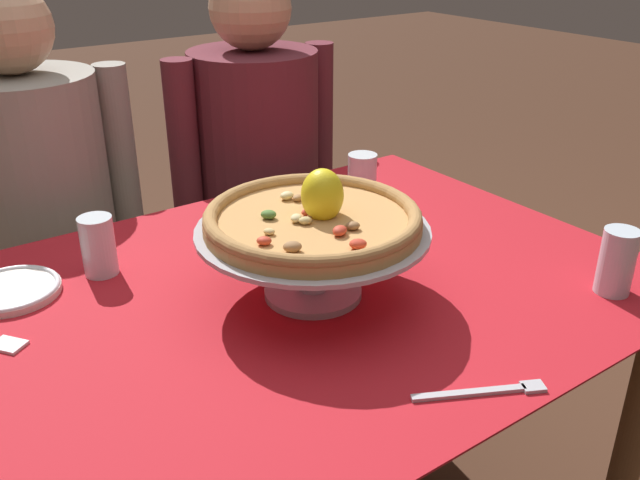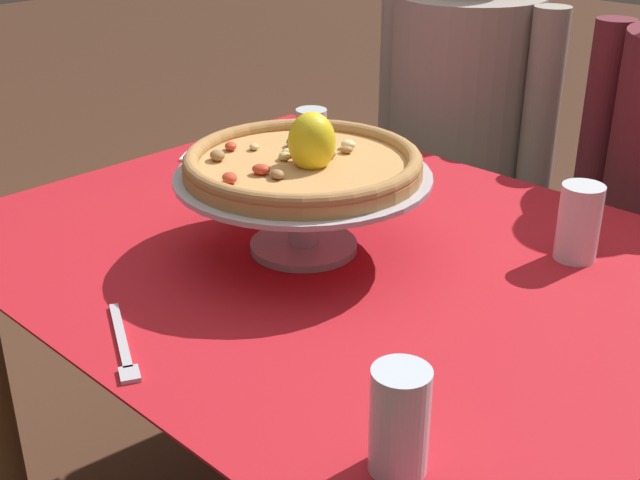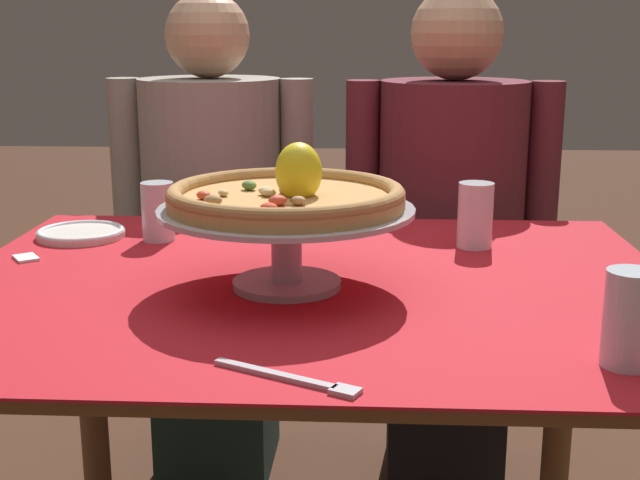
% 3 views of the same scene
% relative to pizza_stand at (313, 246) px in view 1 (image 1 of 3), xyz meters
% --- Properties ---
extents(dining_table, '(1.17, 0.93, 0.74)m').
position_rel_pizza_stand_xyz_m(dining_table, '(0.03, 0.04, -0.20)').
color(dining_table, brown).
rests_on(dining_table, ground).
extents(pizza_stand, '(0.39, 0.39, 0.13)m').
position_rel_pizza_stand_xyz_m(pizza_stand, '(0.00, 0.00, 0.00)').
color(pizza_stand, '#B7B7C1').
rests_on(pizza_stand, dining_table).
extents(pizza, '(0.36, 0.36, 0.10)m').
position_rel_pizza_stand_xyz_m(pizza, '(0.00, -0.00, 0.05)').
color(pizza, tan).
rests_on(pizza, pizza_stand).
extents(water_glass_back_left, '(0.06, 0.06, 0.11)m').
position_rel_pizza_stand_xyz_m(water_glass_back_left, '(-0.27, 0.29, -0.05)').
color(water_glass_back_left, silver).
rests_on(water_glass_back_left, dining_table).
extents(water_glass_back_right, '(0.06, 0.06, 0.12)m').
position_rel_pizza_stand_xyz_m(water_glass_back_right, '(0.32, 0.27, -0.04)').
color(water_glass_back_right, white).
rests_on(water_glass_back_right, dining_table).
extents(water_glass_front_right, '(0.06, 0.06, 0.12)m').
position_rel_pizza_stand_xyz_m(water_glass_front_right, '(0.43, -0.30, -0.04)').
color(water_glass_front_right, silver).
rests_on(water_glass_front_right, dining_table).
extents(side_plate, '(0.17, 0.17, 0.02)m').
position_rel_pizza_stand_xyz_m(side_plate, '(-0.43, 0.31, -0.09)').
color(side_plate, silver).
rests_on(side_plate, dining_table).
extents(dinner_fork, '(0.18, 0.10, 0.01)m').
position_rel_pizza_stand_xyz_m(dinner_fork, '(0.04, -0.36, -0.09)').
color(dinner_fork, '#B7B7C1').
rests_on(dinner_fork, dining_table).
extents(sugar_packet, '(0.06, 0.06, 0.00)m').
position_rel_pizza_stand_xyz_m(sugar_packet, '(-0.47, 0.14, -0.09)').
color(sugar_packet, white).
rests_on(sugar_packet, dining_table).
extents(diner_left, '(0.50, 0.35, 1.22)m').
position_rel_pizza_stand_xyz_m(diner_left, '(-0.26, 0.79, -0.24)').
color(diner_left, '#1E3833').
rests_on(diner_left, ground).
extents(diner_right, '(0.51, 0.35, 1.23)m').
position_rel_pizza_stand_xyz_m(diner_right, '(0.33, 0.75, -0.23)').
color(diner_right, black).
rests_on(diner_right, ground).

